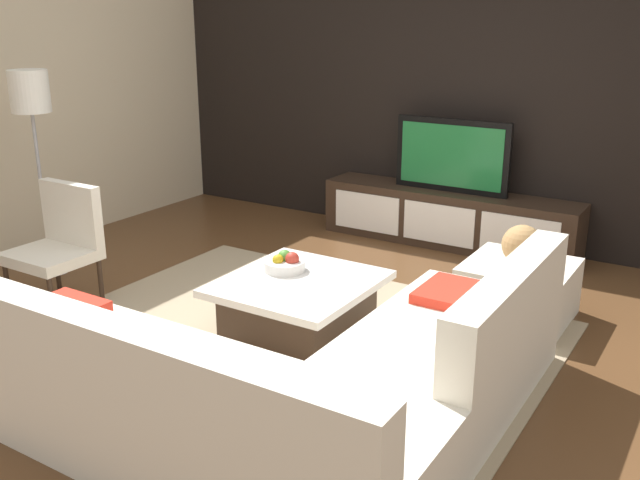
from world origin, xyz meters
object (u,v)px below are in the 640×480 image
at_px(accent_chair_near, 61,238).
at_px(decorative_ball, 522,245).
at_px(television, 452,156).
at_px(fruit_bowl, 285,263).
at_px(floor_lamp, 31,106).
at_px(sectional_couch, 293,384).
at_px(ottoman, 518,291).
at_px(coffee_table, 299,305).
at_px(media_console, 448,218).

bearing_deg(accent_chair_near, decorative_ball, 15.94).
distance_m(television, fruit_bowl, 2.25).
height_order(floor_lamp, decorative_ball, floor_lamp).
bearing_deg(floor_lamp, decorative_ball, 17.59).
distance_m(sectional_couch, ottoman, 2.06).
bearing_deg(sectional_couch, coffee_table, 122.40).
bearing_deg(floor_lamp, coffee_table, 2.41).
bearing_deg(ottoman, accent_chair_near, -153.23).
xyz_separation_m(accent_chair_near, ottoman, (2.89, 1.46, -0.29)).
xyz_separation_m(sectional_couch, accent_chair_near, (-2.37, 0.54, 0.21)).
relative_size(media_console, decorative_ball, 8.60).
bearing_deg(ottoman, decorative_ball, 0.00).
height_order(sectional_couch, decorative_ball, sectional_couch).
height_order(coffee_table, ottoman, ottoman).
height_order(media_console, sectional_couch, sectional_couch).
bearing_deg(sectional_couch, television, 99.05).
bearing_deg(ottoman, sectional_couch, -104.52).
bearing_deg(fruit_bowl, media_console, 82.83).
relative_size(television, sectional_couch, 0.42).
height_order(media_console, fruit_bowl, fruit_bowl).
relative_size(floor_lamp, decorative_ball, 5.95).
bearing_deg(coffee_table, ottoman, 41.68).
relative_size(television, ottoman, 1.50).
bearing_deg(coffee_table, sectional_couch, -57.60).
bearing_deg(television, ottoman, -51.01).
bearing_deg(television, fruit_bowl, -97.17).
relative_size(accent_chair_near, ottoman, 1.24).
xyz_separation_m(television, ottoman, (1.04, -1.28, -0.62)).
height_order(television, accent_chair_near, television).
distance_m(media_console, decorative_ball, 1.68).
xyz_separation_m(media_console, ottoman, (1.04, -1.28, -0.05)).
distance_m(television, floor_lamp, 3.48).
distance_m(sectional_couch, floor_lamp, 3.30).
height_order(media_console, ottoman, media_console).
xyz_separation_m(media_console, accent_chair_near, (-1.85, -2.74, 0.24)).
relative_size(media_console, television, 2.24).
xyz_separation_m(coffee_table, decorative_ball, (1.14, 1.01, 0.33)).
bearing_deg(accent_chair_near, coffee_table, 3.41).
height_order(ottoman, fruit_bowl, fruit_bowl).
height_order(floor_lamp, fruit_bowl, floor_lamp).
bearing_deg(television, media_console, -90.00).
distance_m(media_console, ottoman, 1.65).
bearing_deg(media_console, floor_lamp, -135.92).
bearing_deg(sectional_couch, decorative_ball, 75.48).
distance_m(media_console, coffee_table, 2.30).
relative_size(fruit_bowl, decorative_ball, 1.03).
bearing_deg(ottoman, television, 128.99).
bearing_deg(television, sectional_couch, -80.95).
bearing_deg(coffee_table, decorative_ball, 41.68).
height_order(accent_chair_near, floor_lamp, floor_lamp).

